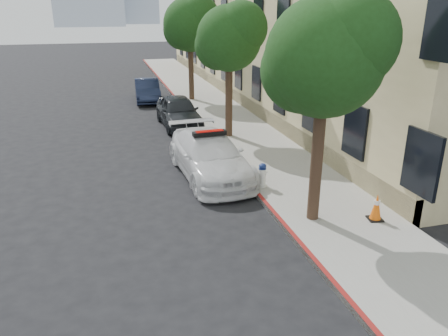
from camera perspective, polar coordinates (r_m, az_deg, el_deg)
name	(u,v)px	position (r m, az deg, el deg)	size (l,w,h in m)	color
ground	(189,204)	(12.66, -4.58, -4.69)	(120.00, 120.00, 0.00)	black
sidewalk	(221,115)	(22.65, -0.46, 6.97)	(3.20, 50.00, 0.15)	gray
curb_strip	(191,117)	(22.31, -4.31, 6.70)	(0.12, 50.00, 0.15)	maroon
building	(288,12)	(28.59, 8.32, 19.55)	(8.00, 36.00, 10.00)	tan
tree_near	(326,56)	(10.58, 13.23, 14.00)	(2.92, 2.82, 5.62)	black
tree_mid	(230,38)	(18.01, 0.78, 16.63)	(2.77, 2.64, 5.43)	black
tree_far	(190,24)	(25.77, -4.41, 18.25)	(3.10, 3.00, 5.81)	black
police_car	(210,156)	(14.42, -1.88, 1.62)	(2.28, 5.01, 1.57)	white
parked_car_mid	(179,111)	(20.70, -5.95, 7.37)	(1.68, 4.17, 1.42)	black
parked_car_far	(147,90)	(26.63, -10.00, 9.97)	(1.37, 3.93, 1.29)	#151D35
fire_hydrant	(262,175)	(13.34, 5.02, -0.95)	(0.31, 0.29, 0.75)	silver
traffic_cone	(376,207)	(11.93, 19.29, -4.84)	(0.44, 0.44, 0.71)	black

